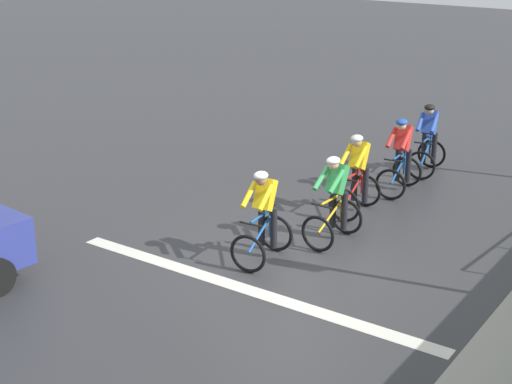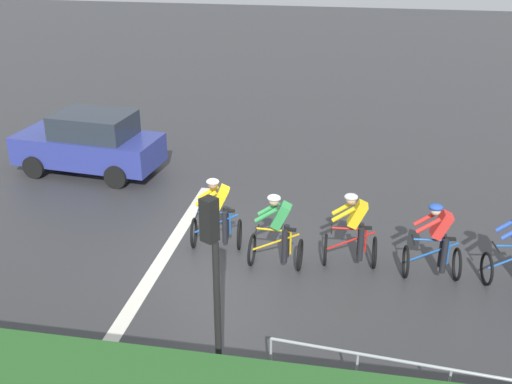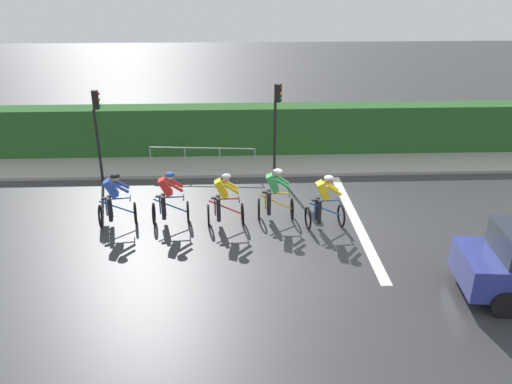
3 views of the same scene
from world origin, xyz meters
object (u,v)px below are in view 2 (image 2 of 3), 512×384
cyclist_fourth (278,233)px  car_navy (90,143)px  cyclist_mid (353,232)px  traffic_light_near_crossing (213,271)px  cyclist_second (436,243)px  pedestrian_railing_kerbside (402,373)px  cyclist_trailing (218,215)px

cyclist_fourth → car_navy: 7.40m
cyclist_mid → traffic_light_near_crossing: size_ratio=0.50×
cyclist_second → pedestrian_railing_kerbside: bearing=-10.9°
cyclist_mid → pedestrian_railing_kerbside: 4.34m
cyclist_mid → cyclist_trailing: same height
cyclist_trailing → traffic_light_near_crossing: traffic_light_near_crossing is taller
car_navy → cyclist_second: bearing=65.9°
cyclist_second → cyclist_fourth: (0.15, -3.18, 0.00)m
cyclist_fourth → pedestrian_railing_kerbside: cyclist_fourth is taller
cyclist_mid → cyclist_trailing: bearing=-95.0°
traffic_light_near_crossing → cyclist_mid: bearing=156.3°
cyclist_fourth → cyclist_trailing: size_ratio=1.00×
traffic_light_near_crossing → pedestrian_railing_kerbside: bearing=90.9°
cyclist_second → cyclist_fourth: size_ratio=1.00×
cyclist_second → cyclist_mid: (-0.19, -1.65, 0.00)m
cyclist_second → car_navy: car_navy is taller
car_navy → pedestrian_railing_kerbside: 11.75m
cyclist_trailing → car_navy: size_ratio=0.39×
cyclist_trailing → traffic_light_near_crossing: bearing=13.2°
cyclist_second → cyclist_trailing: size_ratio=1.00×
car_navy → cyclist_fourth: bearing=54.7°
cyclist_mid → cyclist_fourth: size_ratio=1.00×
cyclist_fourth → traffic_light_near_crossing: bearing=-5.1°
cyclist_mid → cyclist_fourth: (0.34, -1.53, 0.00)m
pedestrian_railing_kerbside → traffic_light_near_crossing: bearing=-89.1°
car_navy → cyclist_mid: bearing=62.5°
cyclist_mid → pedestrian_railing_kerbside: (4.25, 0.87, 0.00)m
cyclist_trailing → car_navy: 5.91m
cyclist_trailing → traffic_light_near_crossing: (4.55, 1.07, 1.43)m
cyclist_mid → cyclist_trailing: size_ratio=1.00×
cyclist_mid → traffic_light_near_crossing: 4.90m
cyclist_trailing → cyclist_mid: bearing=85.0°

